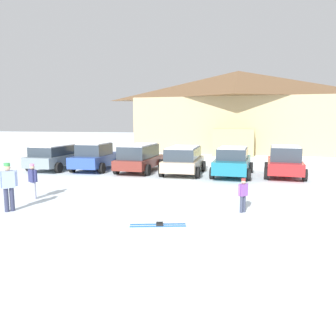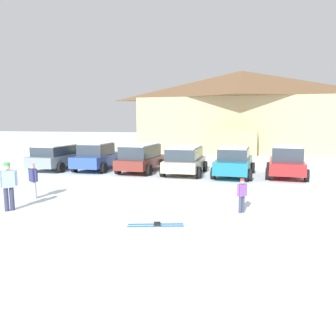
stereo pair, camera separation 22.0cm
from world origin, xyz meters
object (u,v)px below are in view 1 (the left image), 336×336
object	(u,v)px
parked_maroon_van	(139,157)
pair_of_skis	(158,225)
parked_red_sedan	(285,161)
skier_teen_in_navy_coat	(33,179)
parked_beige_suv	(184,159)
ski_lodge	(237,111)
skier_adult_in_blue_parka	(8,184)
skier_child_in_purple_jacket	(243,193)
parked_teal_hatchback	(233,161)
parked_grey_wagon	(57,156)
parked_blue_hatchback	(96,156)

from	to	relation	value
parked_maroon_van	pair_of_skis	distance (m)	10.61
parked_red_sedan	skier_teen_in_navy_coat	xyz separation A→B (m)	(-10.34, -7.73, -0.07)
parked_red_sedan	skier_teen_in_navy_coat	bearing A→B (deg)	-143.22
parked_beige_suv	parked_red_sedan	size ratio (longest dim) A/B	1.00
ski_lodge	skier_adult_in_blue_parka	distance (m)	26.73
skier_child_in_purple_jacket	skier_teen_in_navy_coat	bearing A→B (deg)	178.87
parked_teal_hatchback	parked_maroon_van	bearing A→B (deg)	176.28
parked_teal_hatchback	parked_red_sedan	xyz separation A→B (m)	(2.81, 0.37, 0.03)
parked_maroon_van	skier_child_in_purple_jacket	distance (m)	10.00
parked_grey_wagon	skier_teen_in_navy_coat	size ratio (longest dim) A/B	3.19
parked_grey_wagon	parked_teal_hatchback	size ratio (longest dim) A/B	0.97
parked_maroon_van	parked_red_sedan	world-z (taller)	parked_red_sedan
parked_blue_hatchback	parked_grey_wagon	bearing A→B (deg)	-174.39
parked_blue_hatchback	skier_child_in_purple_jacket	distance (m)	12.07
parked_beige_suv	skier_adult_in_blue_parka	distance (m)	10.19
pair_of_skis	parked_red_sedan	bearing A→B (deg)	64.65
parked_teal_hatchback	skier_teen_in_navy_coat	bearing A→B (deg)	-135.64
parked_grey_wagon	skier_child_in_purple_jacket	size ratio (longest dim) A/B	3.85
parked_blue_hatchback	parked_beige_suv	distance (m)	5.71
parked_blue_hatchback	skier_child_in_purple_jacket	xyz separation A→B (m)	(9.06, -7.97, -0.20)
skier_adult_in_blue_parka	parked_maroon_van	bearing A→B (deg)	80.25
parked_grey_wagon	ski_lodge	bearing A→B (deg)	55.85
parked_blue_hatchback	parked_red_sedan	bearing A→B (deg)	-0.38
parked_grey_wagon	parked_blue_hatchback	xyz separation A→B (m)	(2.58, 0.25, 0.00)
parked_maroon_van	skier_adult_in_blue_parka	world-z (taller)	parked_maroon_van
parked_blue_hatchback	pair_of_skis	world-z (taller)	parked_blue_hatchback
parked_blue_hatchback	parked_teal_hatchback	xyz separation A→B (m)	(8.51, -0.44, -0.03)
parked_grey_wagon	skier_child_in_purple_jacket	bearing A→B (deg)	-33.53
ski_lodge	parked_beige_suv	size ratio (longest dim) A/B	4.96
skier_child_in_purple_jacket	parked_teal_hatchback	bearing A→B (deg)	94.18
ski_lodge	parked_teal_hatchback	bearing A→B (deg)	-89.73
parked_blue_hatchback	skier_adult_in_blue_parka	world-z (taller)	parked_blue_hatchback
ski_lodge	skier_teen_in_navy_coat	size ratio (longest dim) A/B	14.61
parked_grey_wagon	parked_red_sedan	xyz separation A→B (m)	(13.90, 0.18, 0.00)
parked_blue_hatchback	parked_red_sedan	world-z (taller)	parked_red_sedan
ski_lodge	skier_teen_in_navy_coat	world-z (taller)	ski_lodge
ski_lodge	parked_beige_suv	distance (m)	16.92
parked_red_sedan	skier_child_in_purple_jacket	xyz separation A→B (m)	(-2.26, -7.89, -0.20)
ski_lodge	parked_blue_hatchback	bearing A→B (deg)	-117.83
pair_of_skis	skier_child_in_purple_jacket	bearing A→B (deg)	39.63
parked_maroon_van	skier_teen_in_navy_coat	bearing A→B (deg)	-104.07
parked_teal_hatchback	parked_red_sedan	bearing A→B (deg)	7.47
parked_grey_wagon	pair_of_skis	xyz separation A→B (m)	(9.21, -9.72, -0.84)
parked_grey_wagon	parked_maroon_van	world-z (taller)	parked_maroon_van
parked_teal_hatchback	parked_red_sedan	world-z (taller)	parked_red_sedan
skier_teen_in_navy_coat	pair_of_skis	world-z (taller)	skier_teen_in_navy_coat
parked_maroon_van	parked_beige_suv	size ratio (longest dim) A/B	1.06
parked_maroon_van	skier_teen_in_navy_coat	xyz separation A→B (m)	(-1.94, -7.73, -0.11)
parked_teal_hatchback	parked_grey_wagon	bearing A→B (deg)	179.01
parked_maroon_van	skier_teen_in_navy_coat	world-z (taller)	parked_maroon_van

